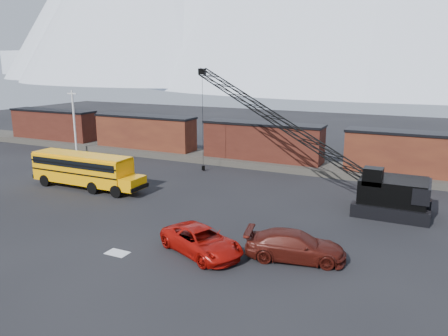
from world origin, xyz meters
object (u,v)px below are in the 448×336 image
object	(u,v)px
crawler_crane	(277,120)
school_bus	(85,169)
red_pickup	(202,241)
maroon_suv	(295,246)

from	to	relation	value
crawler_crane	school_bus	bearing A→B (deg)	-154.18
red_pickup	crawler_crane	bearing A→B (deg)	26.75
red_pickup	crawler_crane	size ratio (longest dim) A/B	0.25
school_bus	red_pickup	size ratio (longest dim) A/B	2.00
maroon_suv	crawler_crane	bearing A→B (deg)	10.85
school_bus	crawler_crane	xyz separation A→B (m)	(15.83, 7.66, 4.53)
maroon_suv	crawler_crane	world-z (taller)	crawler_crane
red_pickup	crawler_crane	xyz separation A→B (m)	(-0.69, 15.58, 5.51)
school_bus	crawler_crane	distance (m)	18.16
maroon_suv	crawler_crane	size ratio (longest dim) A/B	0.26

